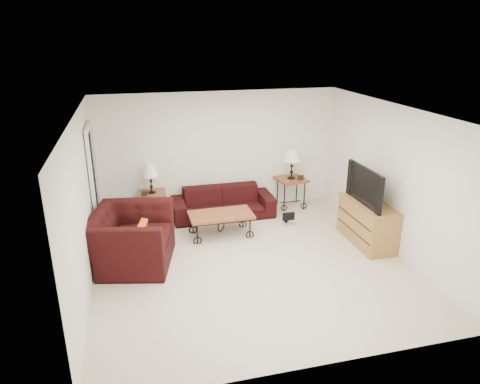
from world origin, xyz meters
name	(u,v)px	position (x,y,z in m)	size (l,w,h in m)	color
ground	(250,263)	(0.00, 0.00, 0.00)	(5.00, 5.00, 0.00)	beige
wall_back	(219,152)	(0.00, 2.50, 1.25)	(5.00, 0.02, 2.50)	silver
wall_front	(315,271)	(0.00, -2.50, 1.25)	(5.00, 0.02, 2.50)	silver
wall_left	(83,206)	(-2.50, 0.00, 1.25)	(0.02, 5.00, 2.50)	silver
wall_right	(393,180)	(2.50, 0.00, 1.25)	(0.02, 5.00, 2.50)	silver
ceiling	(252,112)	(0.00, 0.00, 2.50)	(5.00, 5.00, 0.00)	white
doorway	(94,185)	(-2.47, 1.65, 1.02)	(0.08, 0.94, 2.04)	black
sofa	(223,203)	(-0.03, 2.02, 0.30)	(2.07, 0.81, 0.60)	black
side_table_left	(153,206)	(-1.44, 2.20, 0.29)	(0.54, 0.54, 0.58)	brown
side_table_right	(291,192)	(1.51, 2.20, 0.32)	(0.59, 0.59, 0.65)	brown
lamp_left	(151,179)	(-1.44, 2.20, 0.88)	(0.33, 0.33, 0.58)	black
lamp_right	(292,164)	(1.51, 2.20, 0.97)	(0.37, 0.37, 0.65)	black
photo_frame_left	(144,194)	(-1.59, 2.05, 0.63)	(0.12, 0.02, 0.10)	black
photo_frame_right	(301,178)	(1.66, 2.05, 0.70)	(0.13, 0.02, 0.11)	black
coffee_table	(221,225)	(-0.25, 1.14, 0.22)	(1.17, 0.64, 0.44)	brown
armchair	(132,238)	(-1.88, 0.46, 0.45)	(1.39, 1.22, 0.91)	black
throw_pillow	(141,235)	(-1.72, 0.41, 0.52)	(0.41, 0.11, 0.41)	#D2431B
tv_stand	(367,223)	(2.23, 0.22, 0.38)	(0.53, 1.28, 0.77)	#AC6F40
television	(370,185)	(2.21, 0.22, 1.10)	(1.14, 0.15, 0.66)	black
backpack	(286,212)	(1.12, 1.39, 0.23)	(0.36, 0.28, 0.47)	black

